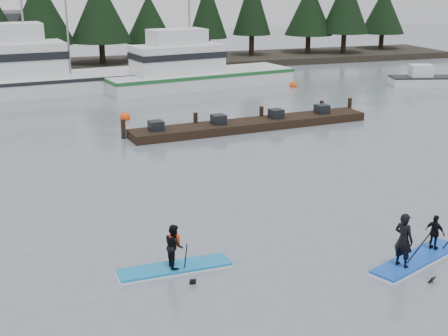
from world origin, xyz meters
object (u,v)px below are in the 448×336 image
object	(u,v)px
fishing_boat_medium	(194,79)
floating_dock	(252,125)
fishing_boat_large	(33,83)
paddleboard_duo	(416,246)
paddleboard_solo	(174,255)

from	to	relation	value
fishing_boat_medium	floating_dock	xyz separation A→B (m)	(-0.63, -13.90, -0.38)
fishing_boat_large	paddleboard_duo	xyz separation A→B (m)	(9.48, -31.98, -0.19)
paddleboard_solo	fishing_boat_medium	bearing A→B (deg)	71.36
fishing_boat_large	fishing_boat_medium	xyz separation A→B (m)	(11.55, -0.97, -0.10)
paddleboard_solo	paddleboard_duo	xyz separation A→B (m)	(6.77, -1.76, 0.07)
floating_dock	paddleboard_solo	xyz separation A→B (m)	(-8.22, -15.36, 0.22)
fishing_boat_large	fishing_boat_medium	size ratio (longest dim) A/B	1.14
fishing_boat_large	paddleboard_solo	xyz separation A→B (m)	(2.71, -30.23, -0.26)
fishing_boat_medium	fishing_boat_large	bearing A→B (deg)	164.77
floating_dock	paddleboard_duo	world-z (taller)	paddleboard_duo
floating_dock	fishing_boat_large	bearing A→B (deg)	120.27
fishing_boat_medium	floating_dock	bearing A→B (deg)	-102.98
fishing_boat_large	paddleboard_solo	bearing A→B (deg)	-91.71
paddleboard_duo	paddleboard_solo	bearing A→B (deg)	142.47
floating_dock	paddleboard_duo	bearing A→B (deg)	-100.87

